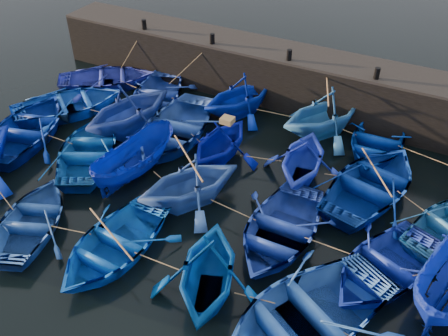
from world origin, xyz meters
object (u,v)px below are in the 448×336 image
at_px(boat_8, 174,128).
at_px(wooden_crate, 227,120).
at_px(boat_0, 107,78).
at_px(boat_13, 28,128).

xyz_separation_m(boat_8, wooden_crate, (2.89, -0.43, 1.47)).
distance_m(boat_0, boat_8, 6.29).
xyz_separation_m(boat_0, wooden_crate, (8.63, -3.02, 1.55)).
relative_size(boat_0, boat_8, 0.86).
xyz_separation_m(boat_13, wooden_crate, (8.63, 2.53, 1.49)).
height_order(boat_8, wooden_crate, wooden_crate).
xyz_separation_m(boat_0, boat_13, (-0.00, -5.55, 0.06)).
bearing_deg(boat_8, boat_13, -158.72).
height_order(boat_0, boat_13, boat_13).
relative_size(boat_0, boat_13, 0.89).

